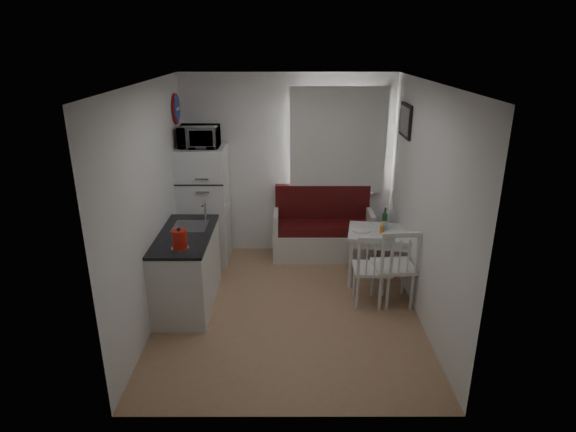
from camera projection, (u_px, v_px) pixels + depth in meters
name	position (u px, v px, depth m)	size (l,w,h in m)	color
floor	(288.00, 308.00, 5.72)	(3.00, 3.50, 0.02)	#A28156
ceiling	(288.00, 83.00, 4.82)	(3.00, 3.50, 0.02)	white
wall_back	(288.00, 166.00, 6.91)	(3.00, 0.02, 2.60)	white
wall_front	(289.00, 280.00, 3.63)	(3.00, 0.02, 2.60)	white
wall_left	(152.00, 205.00, 5.27)	(0.02, 3.50, 2.60)	white
wall_right	(425.00, 205.00, 5.27)	(0.02, 3.50, 2.60)	white
window	(338.00, 144.00, 6.77)	(1.22, 0.06, 1.47)	white
curtain	(338.00, 141.00, 6.69)	(1.35, 0.02, 1.50)	white
kitchen_counter	(187.00, 268.00, 5.71)	(0.62, 1.32, 1.16)	white
wall_sign	(177.00, 109.00, 6.34)	(0.40, 0.40, 0.03)	#1A349E
picture_frame	(405.00, 121.00, 6.05)	(0.04, 0.52, 0.42)	black
bench	(322.00, 234.00, 7.02)	(1.44, 0.55, 1.03)	white
dining_table	(385.00, 237.00, 6.19)	(1.02, 0.79, 0.69)	white
chair_left	(374.00, 263.00, 5.58)	(0.45, 0.43, 0.50)	white
chair_right	(396.00, 260.00, 5.56)	(0.50, 0.48, 0.53)	white
fridge	(204.00, 205.00, 6.75)	(0.66, 0.66, 1.65)	white
microwave	(199.00, 137.00, 6.36)	(0.53, 0.36, 0.29)	white
kettle	(179.00, 239.00, 5.07)	(0.19, 0.19, 0.25)	#B71B0E
wine_bottle	(385.00, 218.00, 6.21)	(0.07, 0.07, 0.29)	#164524
drinking_glass_orange	(382.00, 229.00, 6.10)	(0.06, 0.06, 0.10)	orange
drinking_glass_blue	(385.00, 227.00, 6.20)	(0.06, 0.06, 0.09)	#83AAE0
plate	(362.00, 230.00, 6.18)	(0.23, 0.23, 0.02)	white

